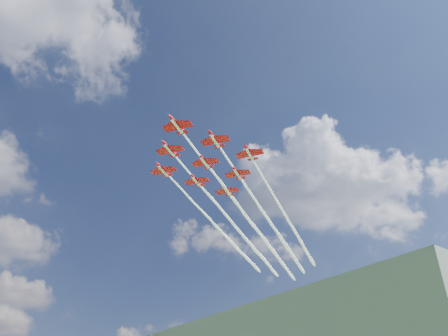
{
  "coord_description": "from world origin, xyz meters",
  "views": [
    {
      "loc": [
        -71.59,
        -96.29,
        4.0
      ],
      "look_at": [
        2.52,
        3.57,
        79.15
      ],
      "focal_mm": 35.0,
      "sensor_mm": 36.0,
      "label": 1
    }
  ],
  "objects": [
    {
      "name": "jet_row3_starb",
      "position": [
        36.68,
        48.93,
        78.52
      ],
      "size": [
        106.95,
        71.5,
        2.51
      ],
      "rotation": [
        0.0,
        0.0,
        0.58
      ],
      "color": "red"
    },
    {
      "name": "jet_row4_starb",
      "position": [
        49.55,
        48.37,
        78.52
      ],
      "size": [
        106.95,
        71.5,
        2.51
      ],
      "rotation": [
        0.0,
        0.0,
        0.58
      ],
      "color": "red"
    },
    {
      "name": "jet_row2_starb",
      "position": [
        32.07,
        36.9,
        78.52
      ],
      "size": [
        106.95,
        71.5,
        2.51
      ],
      "rotation": [
        0.0,
        0.0,
        0.58
      ],
      "color": "red"
    },
    {
      "name": "jet_row3_port",
      "position": [
        53.2,
        23.76,
        78.52
      ],
      "size": [
        106.95,
        71.5,
        2.51
      ],
      "rotation": [
        0.0,
        0.0,
        0.58
      ],
      "color": "red"
    },
    {
      "name": "jet_row3_centre",
      "position": [
        44.94,
        36.34,
        78.52
      ],
      "size": [
        106.95,
        71.5,
        2.51
      ],
      "rotation": [
        0.0,
        0.0,
        0.58
      ],
      "color": "red"
    },
    {
      "name": "jet_row4_port",
      "position": [
        57.82,
        35.79,
        78.52
      ],
      "size": [
        106.95,
        71.5,
        2.51
      ],
      "rotation": [
        0.0,
        0.0,
        0.58
      ],
      "color": "red"
    },
    {
      "name": "jet_lead",
      "position": [
        27.46,
        24.87,
        78.52
      ],
      "size": [
        106.95,
        71.5,
        2.51
      ],
      "rotation": [
        0.0,
        0.0,
        0.58
      ],
      "color": "red"
    },
    {
      "name": "jet_tail",
      "position": [
        62.43,
        47.82,
        78.52
      ],
      "size": [
        106.95,
        71.5,
        2.51
      ],
      "rotation": [
        0.0,
        0.0,
        0.58
      ],
      "color": "red"
    },
    {
      "name": "jet_row2_port",
      "position": [
        40.33,
        24.31,
        78.52
      ],
      "size": [
        106.95,
        71.5,
        2.51
      ],
      "rotation": [
        0.0,
        0.0,
        0.58
      ],
      "color": "red"
    }
  ]
}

